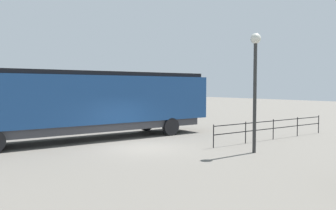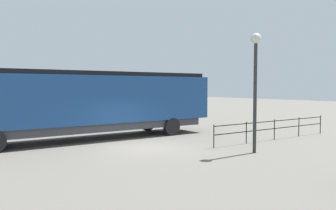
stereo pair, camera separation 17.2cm
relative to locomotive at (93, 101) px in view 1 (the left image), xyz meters
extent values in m
plane|color=#666059|center=(4.18, 0.89, -2.21)|extent=(120.00, 120.00, 0.00)
cube|color=navy|center=(0.00, -0.47, 0.12)|extent=(3.20, 15.69, 2.67)
cube|color=black|center=(0.00, 6.29, -0.28)|extent=(3.07, 2.15, 1.87)
cube|color=black|center=(0.00, -0.47, 1.58)|extent=(2.88, 15.06, 0.24)
cube|color=#38383D|center=(0.00, -0.47, -1.44)|extent=(2.88, 14.43, 0.45)
cylinder|color=black|center=(-1.45, 4.55, -1.66)|extent=(0.30, 1.10, 1.10)
cylinder|color=black|center=(1.45, 4.55, -1.66)|extent=(0.30, 1.10, 1.10)
cylinder|color=#2D2D2D|center=(8.23, 4.39, 0.34)|extent=(0.16, 0.16, 5.09)
sphere|color=silver|center=(8.23, 4.39, 3.02)|extent=(0.47, 0.47, 0.47)
cube|color=black|center=(6.25, 8.37, -1.13)|extent=(0.04, 9.37, 0.04)
cube|color=black|center=(6.25, 8.37, -1.57)|extent=(0.04, 9.37, 0.04)
cylinder|color=black|center=(6.25, 3.69, -1.63)|extent=(0.05, 0.05, 1.17)
cylinder|color=black|center=(6.25, 6.03, -1.63)|extent=(0.05, 0.05, 1.17)
cylinder|color=black|center=(6.25, 8.37, -1.63)|extent=(0.05, 0.05, 1.17)
cylinder|color=black|center=(6.25, 10.72, -1.63)|extent=(0.05, 0.05, 1.17)
cylinder|color=black|center=(6.25, 13.06, -1.63)|extent=(0.05, 0.05, 1.17)
camera|label=1|loc=(18.71, -8.03, 0.84)|focal=36.76mm
camera|label=2|loc=(18.81, -7.89, 0.84)|focal=36.76mm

